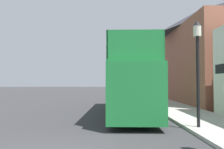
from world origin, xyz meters
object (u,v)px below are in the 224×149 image
at_px(tour_bus, 129,85).
at_px(lamp_post_second, 155,64).
at_px(lamp_post_nearest, 198,53).
at_px(parked_car_ahead_of_bus, 130,95).

height_order(tour_bus, lamp_post_second, lamp_post_second).
distance_m(tour_bus, lamp_post_nearest, 5.83).
relative_size(parked_car_ahead_of_bus, lamp_post_nearest, 0.99).
height_order(tour_bus, parked_car_ahead_of_bus, tour_bus).
distance_m(tour_bus, parked_car_ahead_of_bus, 8.57).
bearing_deg(lamp_post_second, lamp_post_nearest, -89.97).
xyz_separation_m(parked_car_ahead_of_bus, lamp_post_nearest, (1.59, -13.54, 2.54)).
bearing_deg(parked_car_ahead_of_bus, lamp_post_second, -75.45).
distance_m(parked_car_ahead_of_bus, lamp_post_nearest, 13.87).
bearing_deg(lamp_post_nearest, parked_car_ahead_of_bus, 96.69).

